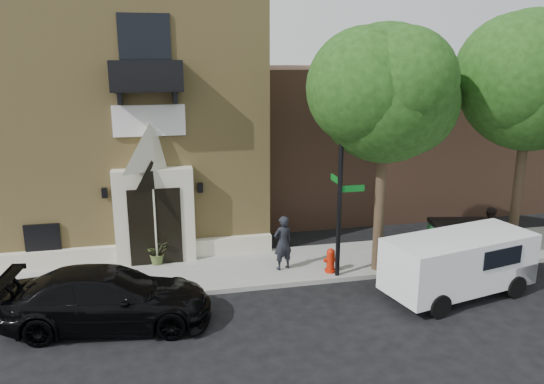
# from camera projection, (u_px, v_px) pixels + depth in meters

# --- Properties ---
(ground) EXTENTS (120.00, 120.00, 0.00)m
(ground) POSITION_uv_depth(u_px,v_px,m) (194.00, 297.00, 15.72)
(ground) COLOR black
(ground) RESTS_ON ground
(sidewalk) EXTENTS (42.00, 3.00, 0.15)m
(sidewalk) POSITION_uv_depth(u_px,v_px,m) (221.00, 272.00, 17.33)
(sidewalk) COLOR gray
(sidewalk) RESTS_ON ground
(church) EXTENTS (12.20, 11.01, 9.30)m
(church) POSITION_uv_depth(u_px,v_px,m) (99.00, 114.00, 21.40)
(church) COLOR tan
(church) RESTS_ON ground
(neighbour_building) EXTENTS (18.00, 8.00, 6.40)m
(neighbour_building) POSITION_uv_depth(u_px,v_px,m) (422.00, 133.00, 25.97)
(neighbour_building) COLOR brown
(neighbour_building) RESTS_ON ground
(street_tree_left) EXTENTS (4.97, 4.38, 7.77)m
(street_tree_left) POSITION_uv_depth(u_px,v_px,m) (388.00, 92.00, 15.85)
(street_tree_left) COLOR #38281C
(street_tree_left) RESTS_ON sidewalk
(street_tree_mid) EXTENTS (5.21, 4.64, 8.25)m
(street_tree_mid) POSITION_uv_depth(u_px,v_px,m) (534.00, 79.00, 16.84)
(street_tree_mid) COLOR #38281C
(street_tree_mid) RESTS_ON sidewalk
(black_sedan) EXTENTS (5.59, 2.83, 1.55)m
(black_sedan) POSITION_uv_depth(u_px,v_px,m) (109.00, 298.00, 13.90)
(black_sedan) COLOR black
(black_sedan) RESTS_ON ground
(cargo_van) EXTENTS (4.82, 2.73, 1.85)m
(cargo_van) POSITION_uv_depth(u_px,v_px,m) (463.00, 262.00, 15.64)
(cargo_van) COLOR white
(cargo_van) RESTS_ON ground
(street_sign) EXTENTS (0.87, 0.87, 5.47)m
(street_sign) POSITION_uv_depth(u_px,v_px,m) (340.00, 191.00, 16.21)
(street_sign) COLOR black
(street_sign) RESTS_ON sidewalk
(fire_hydrant) EXTENTS (0.45, 0.36, 0.80)m
(fire_hydrant) POSITION_uv_depth(u_px,v_px,m) (331.00, 260.00, 17.05)
(fire_hydrant) COLOR #BC1D08
(fire_hydrant) RESTS_ON sidewalk
(dumpster) EXTENTS (2.22, 1.53, 1.33)m
(dumpster) POSITION_uv_depth(u_px,v_px,m) (460.00, 240.00, 18.06)
(dumpster) COLOR #103C1B
(dumpster) RESTS_ON sidewalk
(planter) EXTENTS (0.85, 0.77, 0.81)m
(planter) POSITION_uv_depth(u_px,v_px,m) (158.00, 252.00, 17.71)
(planter) COLOR #546832
(planter) RESTS_ON sidewalk
(pedestrian_near) EXTENTS (0.75, 0.60, 1.80)m
(pedestrian_near) POSITION_uv_depth(u_px,v_px,m) (283.00, 243.00, 17.15)
(pedestrian_near) COLOR black
(pedestrian_near) RESTS_ON sidewalk
(pedestrian_far) EXTENTS (0.84, 0.96, 1.67)m
(pedestrian_far) POSITION_uv_depth(u_px,v_px,m) (489.00, 230.00, 18.60)
(pedestrian_far) COLOR black
(pedestrian_far) RESTS_ON sidewalk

